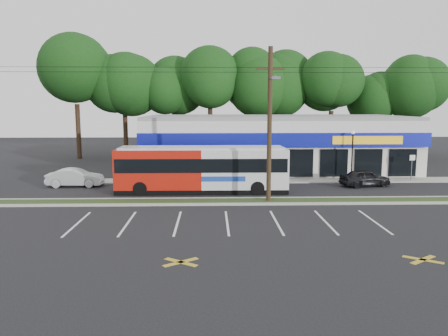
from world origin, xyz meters
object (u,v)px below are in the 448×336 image
pedestrian_a (245,173)px  lamp_post (352,150)px  pedestrian_b (265,172)px  car_silver (75,178)px  metrobus (202,168)px  car_dark (365,178)px  utility_pole (267,120)px  sign_post (412,163)px

pedestrian_a → lamp_post: bearing=177.4°
pedestrian_b → car_silver: bearing=37.0°
metrobus → car_silver: metrobus is taller
metrobus → pedestrian_a: (3.45, 3.55, -0.91)m
lamp_post → pedestrian_b: size_ratio=2.29×
car_silver → pedestrian_a: size_ratio=2.49×
lamp_post → car_dark: size_ratio=1.08×
pedestrian_a → car_dark: bearing=162.7°
lamp_post → car_silver: 22.62m
lamp_post → car_silver: lamp_post is taller
lamp_post → pedestrian_a: 9.21m
utility_pole → pedestrian_b: utility_pole is taller
utility_pole → lamp_post: size_ratio=11.76×
pedestrian_b → metrobus: bearing=68.1°
car_dark → car_silver: car_silver is taller
pedestrian_a → pedestrian_b: (1.60, 0.01, 0.07)m
utility_pole → pedestrian_a: size_ratio=28.97×
utility_pole → pedestrian_a: utility_pole is taller
sign_post → pedestrian_b: 12.42m
utility_pole → metrobus: utility_pole is taller
lamp_post → car_dark: bearing=-82.7°
car_silver → pedestrian_a: (13.47, 1.05, 0.15)m
pedestrian_a → car_silver: bearing=-2.9°
metrobus → car_silver: bearing=166.2°
utility_pole → lamp_post: 11.67m
lamp_post → pedestrian_a: lamp_post is taller
lamp_post → metrobus: 13.20m
utility_pole → pedestrian_b: (0.77, 7.13, -4.48)m
lamp_post → car_silver: size_ratio=0.99×
utility_pole → car_dark: size_ratio=12.72×
car_dark → car_silver: size_ratio=0.91×
car_silver → pedestrian_a: bearing=-87.1°
sign_post → car_silver: sign_post is taller
utility_pole → lamp_post: utility_pole is taller
utility_pole → car_silver: (-14.30, 6.07, -4.70)m
utility_pole → pedestrian_b: size_ratio=26.90×
car_dark → car_silver: bearing=76.9°
pedestrian_a → sign_post: bearing=174.8°
lamp_post → car_silver: (-22.47, -1.80, -1.96)m
metrobus → car_dark: bearing=8.8°
sign_post → car_silver: 27.52m
lamp_post → pedestrian_a: bearing=-175.2°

